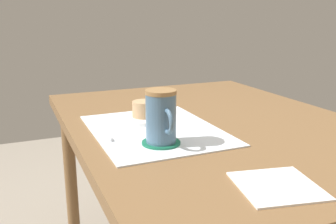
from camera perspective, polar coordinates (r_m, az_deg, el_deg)
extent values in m
cylinder|color=brown|center=(1.65, -14.55, -10.49)|extent=(0.05, 0.05, 0.68)
cylinder|color=brown|center=(1.89, 8.49, -6.87)|extent=(0.05, 0.05, 0.68)
cube|color=brown|center=(1.17, 6.88, -2.18)|extent=(1.16, 0.85, 0.04)
cylinder|color=brown|center=(1.76, 17.65, -13.50)|extent=(0.04, 0.04, 0.43)
cube|color=white|center=(1.06, -2.00, -2.73)|extent=(0.43, 0.34, 0.00)
cylinder|color=white|center=(1.14, -3.61, -0.97)|extent=(0.15, 0.15, 0.01)
cylinder|color=tan|center=(1.14, -3.64, 0.47)|extent=(0.07, 0.07, 0.05)
cylinder|color=#196B4C|center=(0.94, -1.06, -4.69)|extent=(0.10, 0.10, 0.00)
cylinder|color=slate|center=(0.92, -1.08, -0.95)|extent=(0.08, 0.08, 0.12)
cylinder|color=#9E7547|center=(0.91, -1.10, 3.08)|extent=(0.08, 0.08, 0.01)
torus|color=slate|center=(0.89, -0.11, -1.45)|extent=(0.06, 0.01, 0.06)
cylinder|color=silver|center=(1.02, -9.89, -3.20)|extent=(0.13, 0.03, 0.01)
cube|color=white|center=(0.76, 16.30, -10.75)|extent=(0.18, 0.18, 0.00)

